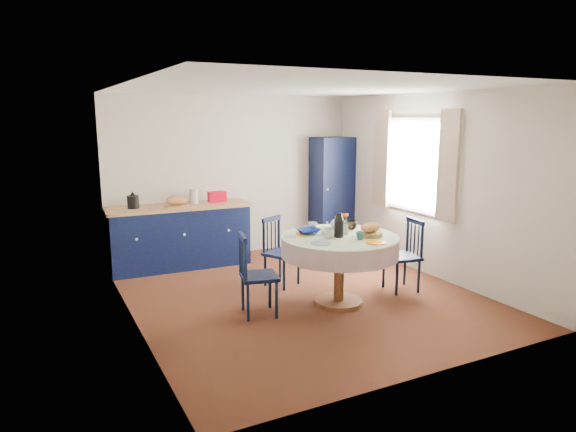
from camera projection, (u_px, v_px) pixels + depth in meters
name	position (u px, v px, depth m)	size (l,w,h in m)	color
floor	(301.00, 295.00, 6.36)	(4.50, 4.50, 0.00)	black
ceiling	(302.00, 88.00, 5.88)	(4.50, 4.50, 0.00)	white
wall_back	(234.00, 176.00, 8.09)	(4.00, 0.02, 2.50)	beige
wall_left	(130.00, 209.00, 5.24)	(0.02, 4.50, 2.50)	beige
wall_right	(430.00, 185.00, 7.01)	(0.02, 4.50, 2.50)	beige
window	(414.00, 164.00, 7.20)	(0.10, 1.74, 1.45)	white
kitchen_counter	(180.00, 235.00, 7.49)	(2.06, 0.70, 1.15)	black
pantry_cabinet	(332.00, 192.00, 8.68)	(0.66, 0.49, 1.84)	black
dining_table	(340.00, 247.00, 5.94)	(1.36, 1.36, 1.10)	brown
chair_left	(255.00, 274.00, 5.65)	(0.47, 0.49, 0.93)	black
chair_far	(279.00, 251.00, 6.69)	(0.53, 0.52, 0.89)	black
chair_right	(405.00, 255.00, 6.48)	(0.44, 0.46, 0.91)	black
mug_a	(329.00, 233.00, 5.82)	(0.13, 0.13, 0.10)	silver
mug_b	(360.00, 236.00, 5.73)	(0.09, 0.09, 0.09)	#2D6A7A
mug_c	(351.00, 225.00, 6.25)	(0.14, 0.14, 0.11)	black
mug_d	(313.00, 226.00, 6.19)	(0.11, 0.11, 0.10)	silver
cobalt_bowl	(308.00, 231.00, 6.01)	(0.27, 0.27, 0.07)	navy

